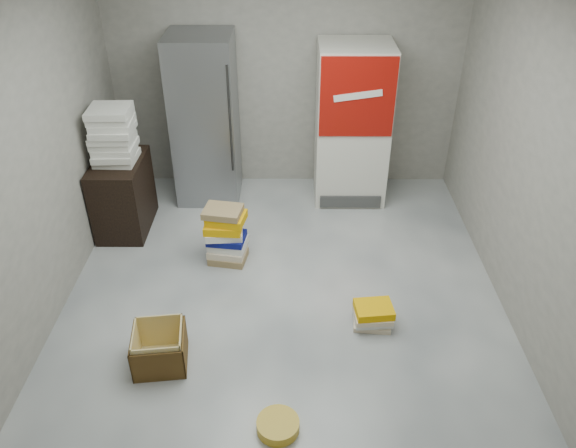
% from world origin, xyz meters
% --- Properties ---
extents(ground, '(5.00, 5.00, 0.00)m').
position_xyz_m(ground, '(0.00, 0.00, 0.00)').
color(ground, silver).
rests_on(ground, ground).
extents(room_shell, '(4.04, 5.04, 2.82)m').
position_xyz_m(room_shell, '(0.00, 0.00, 1.80)').
color(room_shell, '#9E998F').
rests_on(room_shell, ground).
extents(steel_fridge, '(0.70, 0.72, 1.90)m').
position_xyz_m(steel_fridge, '(-0.90, 2.13, 0.95)').
color(steel_fridge, '#989AA0').
rests_on(steel_fridge, ground).
extents(coke_cooler, '(0.80, 0.73, 1.80)m').
position_xyz_m(coke_cooler, '(0.75, 2.12, 0.90)').
color(coke_cooler, silver).
rests_on(coke_cooler, ground).
extents(wood_shelf, '(0.50, 0.80, 0.80)m').
position_xyz_m(wood_shelf, '(-1.73, 1.40, 0.40)').
color(wood_shelf, black).
rests_on(wood_shelf, ground).
extents(supply_box_stack, '(0.45, 0.45, 0.58)m').
position_xyz_m(supply_box_stack, '(-1.72, 1.40, 1.09)').
color(supply_box_stack, white).
rests_on(supply_box_stack, wood_shelf).
extents(phonebook_stack_main, '(0.43, 0.37, 0.60)m').
position_xyz_m(phonebook_stack_main, '(-0.58, 0.80, 0.30)').
color(phonebook_stack_main, '#91774D').
rests_on(phonebook_stack_main, ground).
extents(phonebook_stack_side, '(0.35, 0.29, 0.22)m').
position_xyz_m(phonebook_stack_side, '(0.78, -0.15, 0.11)').
color(phonebook_stack_side, beige).
rests_on(phonebook_stack_side, ground).
extents(cardboard_box, '(0.46, 0.46, 0.33)m').
position_xyz_m(cardboard_box, '(-0.98, -0.59, 0.14)').
color(cardboard_box, gold).
rests_on(cardboard_box, ground).
extents(bucket_lid, '(0.40, 0.40, 0.08)m').
position_xyz_m(bucket_lid, '(-0.02, -1.22, 0.04)').
color(bucket_lid, gold).
rests_on(bucket_lid, ground).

